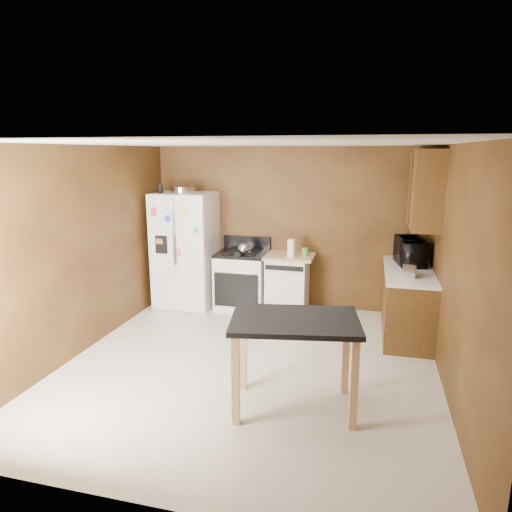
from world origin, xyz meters
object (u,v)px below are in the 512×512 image
at_px(paper_towel, 291,248).
at_px(island, 295,333).
at_px(refrigerator, 186,250).
at_px(pen_cup, 160,189).
at_px(kettle, 243,249).
at_px(toaster, 410,269).
at_px(green_canister, 305,252).
at_px(microwave, 410,252).
at_px(dishwasher, 288,283).
at_px(roasting_pan, 183,190).
at_px(gas_range, 242,279).

relative_size(paper_towel, island, 0.20).
distance_m(refrigerator, island, 3.41).
distance_m(pen_cup, kettle, 1.57).
relative_size(pen_cup, toaster, 0.54).
xyz_separation_m(refrigerator, island, (2.19, -2.61, -0.14)).
relative_size(paper_towel, green_canister, 2.23).
distance_m(microwave, island, 2.78).
height_order(toaster, dishwasher, toaster).
distance_m(roasting_pan, gas_range, 1.66).
distance_m(roasting_pan, microwave, 3.47).
height_order(paper_towel, dishwasher, paper_towel).
height_order(roasting_pan, green_canister, roasting_pan).
height_order(roasting_pan, dishwasher, roasting_pan).
relative_size(toaster, gas_range, 0.22).
xyz_separation_m(microwave, refrigerator, (-3.37, 0.11, -0.17)).
bearing_deg(island, microwave, 64.69).
bearing_deg(refrigerator, green_canister, 3.40).
bearing_deg(kettle, roasting_pan, 173.91).
xyz_separation_m(pen_cup, microwave, (3.69, 0.02, -0.80)).
distance_m(paper_towel, microwave, 1.67).
relative_size(paper_towel, gas_range, 0.24).
bearing_deg(paper_towel, microwave, -2.40).
relative_size(kettle, refrigerator, 0.10).
height_order(roasting_pan, kettle, roasting_pan).
relative_size(kettle, dishwasher, 0.20).
relative_size(kettle, island, 0.13).
distance_m(gas_range, dishwasher, 0.72).
height_order(kettle, green_canister, kettle).
height_order(microwave, dishwasher, microwave).
distance_m(dishwasher, island, 2.77).
relative_size(pen_cup, gas_range, 0.12).
bearing_deg(gas_range, dishwasher, 1.94).
bearing_deg(refrigerator, kettle, -5.13).
relative_size(toaster, dishwasher, 0.28).
distance_m(paper_towel, green_canister, 0.25).
bearing_deg(gas_range, green_canister, 3.02).
height_order(toaster, island, toaster).
xyz_separation_m(paper_towel, island, (0.49, -2.56, -0.26)).
height_order(toaster, refrigerator, refrigerator).
bearing_deg(toaster, paper_towel, 166.35).
relative_size(toaster, island, 0.19).
relative_size(refrigerator, gas_range, 1.64).
xyz_separation_m(kettle, green_canister, (0.91, 0.20, -0.04)).
distance_m(toaster, dishwasher, 1.98).
xyz_separation_m(pen_cup, dishwasher, (1.96, 0.22, -1.41)).
distance_m(pen_cup, microwave, 3.78).
bearing_deg(dishwasher, island, -78.29).
height_order(roasting_pan, pen_cup, pen_cup).
xyz_separation_m(roasting_pan, refrigerator, (0.01, -0.02, -0.95)).
distance_m(refrigerator, dishwasher, 1.69).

